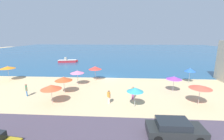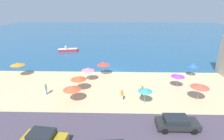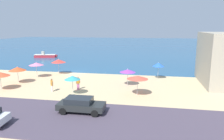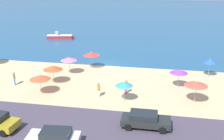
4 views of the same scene
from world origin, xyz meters
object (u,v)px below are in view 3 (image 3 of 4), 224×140
Objects in this scene: beach_umbrella_4 at (36,64)px; bather_2 at (52,84)px; beach_umbrella_0 at (0,74)px; beach_umbrella_1 at (138,77)px; parked_car_2 at (81,104)px; beach_umbrella_5 at (17,69)px; bather_0 at (78,82)px; skiff_nearshore at (45,56)px; beach_umbrella_8 at (158,65)px; beach_umbrella_3 at (128,71)px; beach_umbrella_2 at (58,61)px; beach_umbrella_7 at (72,78)px.

beach_umbrella_4 is 1.47× the size of bather_2.
beach_umbrella_0 is 0.97× the size of beach_umbrella_1.
beach_umbrella_1 is 7.80m from parked_car_2.
beach_umbrella_5 is 9.44m from bather_0.
beach_umbrella_4 is at bearing 148.54° from bather_0.
skiff_nearshore is (-7.90, 27.19, -1.55)m from beach_umbrella_0.
beach_umbrella_8 reaches higher than parked_car_2.
beach_umbrella_3 is 0.53× the size of parked_car_2.
beach_umbrella_0 reaches higher than beach_umbrella_3.
bather_0 is (-9.96, -7.43, -1.25)m from beach_umbrella_8.
beach_umbrella_5 is 0.55× the size of parked_car_2.
bather_2 is (-10.29, -0.33, -1.22)m from beach_umbrella_1.
bather_0 is (-7.43, 1.00, -1.17)m from beach_umbrella_1.
beach_umbrella_4 is at bearing 132.28° from parked_car_2.
beach_umbrella_4 is at bearing 171.34° from beach_umbrella_3.
beach_umbrella_5 reaches higher than skiff_nearshore.
parked_car_2 is at bearing -45.89° from bather_2.
bather_2 is at bearing 134.11° from parked_car_2.
beach_umbrella_2 is at bearing 70.74° from beach_umbrella_0.
beach_umbrella_8 is at bearing 16.95° from beach_umbrella_5.
skiff_nearshore is (-23.19, 22.45, -1.55)m from beach_umbrella_3.
beach_umbrella_0 is 21.46m from beach_umbrella_8.
beach_umbrella_8 reaches higher than bather_0.
skiff_nearshore is at bearing 121.63° from parked_car_2.
beach_umbrella_8 is 15.59m from bather_2.
beach_umbrella_1 is 16.87m from beach_umbrella_5.
beach_umbrella_4 reaches higher than skiff_nearshore.
bather_2 is 0.38× the size of parked_car_2.
beach_umbrella_1 is 36.24m from skiff_nearshore.
beach_umbrella_2 is at bearing 178.14° from beach_umbrella_8.
beach_umbrella_5 reaches higher than parked_car_2.
beach_umbrella_4 is (1.02, 6.92, 0.11)m from beach_umbrella_0.
beach_umbrella_1 is at bearing -46.87° from skiff_nearshore.
bather_2 is 7.92m from parked_car_2.
beach_umbrella_8 is 16.26m from parked_car_2.
parked_car_2 is at bearing -23.49° from beach_umbrella_0.
beach_umbrella_2 is at bearing 63.22° from beach_umbrella_5.
beach_umbrella_1 is at bearing 1.84° from bather_2.
bather_2 is at bearing -154.98° from bather_0.
beach_umbrella_2 is 16.00m from beach_umbrella_8.
beach_umbrella_5 reaches higher than beach_umbrella_0.
beach_umbrella_2 is 9.90m from bather_2.
beach_umbrella_3 is 15.18m from beach_umbrella_5.
beach_umbrella_5 is at bearing 144.16° from parked_car_2.
beach_umbrella_2 reaches higher than bather_2.
beach_umbrella_0 is 1.00× the size of beach_umbrella_7.
bather_0 is at bearing 91.74° from beach_umbrella_7.
skiff_nearshore is (-17.33, 25.42, -0.49)m from bather_0.
beach_umbrella_4 is at bearing -130.30° from beach_umbrella_2.
skiff_nearshore is at bearing 122.89° from beach_umbrella_2.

